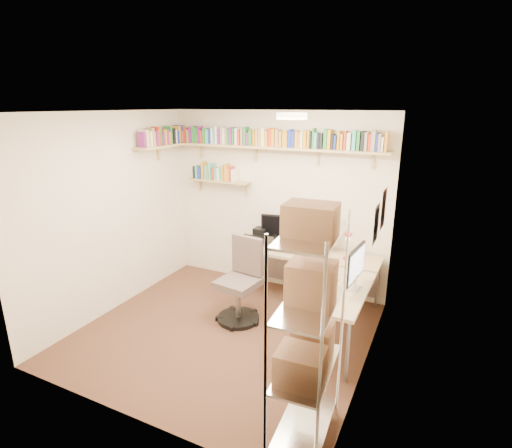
% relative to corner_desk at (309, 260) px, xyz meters
% --- Properties ---
extents(ground, '(3.20, 3.20, 0.00)m').
position_rel_corner_desk_xyz_m(ground, '(-0.69, -0.95, -0.68)').
color(ground, '#482F1F').
rests_on(ground, ground).
extents(room_shell, '(3.24, 3.04, 2.52)m').
position_rel_corner_desk_xyz_m(room_shell, '(-0.69, -0.95, 0.87)').
color(room_shell, '#F0E3C3').
rests_on(room_shell, ground).
extents(wall_shelves, '(3.12, 1.09, 0.80)m').
position_rel_corner_desk_xyz_m(wall_shelves, '(-1.10, 0.34, 1.35)').
color(wall_shelves, tan).
rests_on(wall_shelves, ground).
extents(corner_desk, '(1.84, 1.76, 1.20)m').
position_rel_corner_desk_xyz_m(corner_desk, '(0.00, 0.00, 0.00)').
color(corner_desk, beige).
rests_on(corner_desk, ground).
extents(office_chair, '(0.55, 0.55, 1.04)m').
position_rel_corner_desk_xyz_m(office_chair, '(-0.67, -0.58, -0.25)').
color(office_chair, black).
rests_on(office_chair, ground).
extents(wire_rack, '(0.44, 0.81, 1.96)m').
position_rel_corner_desk_xyz_m(wire_rack, '(0.67, -2.06, 0.45)').
color(wire_rack, silver).
rests_on(wire_rack, ground).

